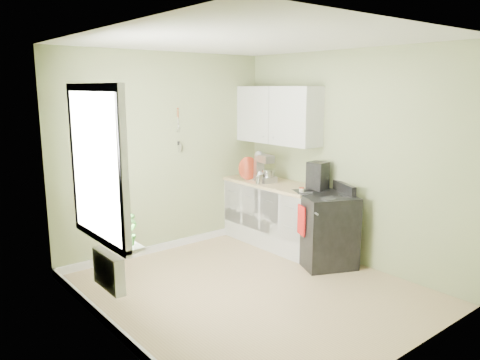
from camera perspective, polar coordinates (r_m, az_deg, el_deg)
floor at (r=5.39m, az=1.36°, el=-13.39°), size 3.20×3.60×0.02m
ceiling at (r=4.92m, az=1.51°, el=16.78°), size 3.20×3.60×0.02m
wall_back at (r=6.44m, az=-9.11°, el=3.20°), size 3.20×0.02×2.70m
wall_left at (r=4.13m, az=-15.79°, el=-1.55°), size 0.02×3.60×2.70m
wall_right at (r=6.13m, az=12.95°, el=2.66°), size 0.02×3.60×2.70m
base_cabinets at (r=6.76m, az=4.26°, el=-4.25°), size 0.60×1.60×0.87m
countertop at (r=6.64m, az=4.26°, el=-0.48°), size 0.64×1.60×0.04m
upper_cabinets at (r=6.68m, az=4.63°, el=7.90°), size 0.35×1.40×0.80m
window at (r=4.38m, az=-17.18°, el=1.74°), size 0.06×1.14×1.44m
window_sill at (r=4.56m, az=-15.83°, el=-6.49°), size 0.18×1.14×0.04m
radiator at (r=4.61m, az=-15.71°, el=-10.62°), size 0.12×0.50×0.35m
wall_utensils at (r=6.49m, az=-7.51°, el=5.22°), size 0.02×0.14×0.58m
stove at (r=6.10m, az=10.27°, el=-5.81°), size 0.93×0.94×1.04m
stand_mixer at (r=6.67m, az=2.99°, el=1.36°), size 0.28×0.38×0.43m
kettle at (r=6.51m, az=2.36°, el=0.27°), size 0.18×0.10×0.18m
coffee_maker at (r=6.20m, az=9.44°, el=0.41°), size 0.24×0.26×0.37m
red_tray at (r=6.80m, az=0.99°, el=1.44°), size 0.34×0.07×0.34m
jar at (r=6.01m, az=7.51°, el=-1.23°), size 0.07×0.07×0.07m
plant_a at (r=4.12m, az=-13.32°, el=-5.73°), size 0.19×0.16×0.31m
plant_b at (r=4.41m, az=-15.21°, el=-4.87°), size 0.20×0.20×0.28m
plant_c at (r=4.80m, az=-17.34°, el=-3.70°), size 0.20×0.20×0.28m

